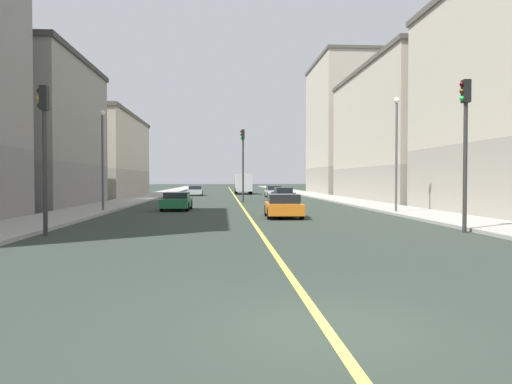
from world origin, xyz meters
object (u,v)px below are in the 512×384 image
Objects in this scene: building_right_midblock at (27,132)px; traffic_light_median_far at (243,156)px; street_lamp_left_near at (396,142)px; street_lamp_right_near at (103,149)px; building_left_far at (345,128)px; car_green at (177,201)px; building_right_distant at (99,156)px; car_orange at (283,206)px; traffic_light_right_near at (44,138)px; building_left_mid at (402,134)px; car_white at (274,192)px; box_truck at (243,183)px; car_black at (283,194)px; traffic_light_left_near at (465,134)px; car_silver at (195,191)px.

building_right_midblock is 17.83m from traffic_light_median_far.
street_lamp_right_near is at bearing 172.30° from street_lamp_left_near.
car_green is at bearing -119.63° from building_left_far.
car_green is (11.81, -26.72, -4.32)m from building_right_distant.
car_orange is at bearing -24.14° from street_lamp_right_near.
traffic_light_right_near is 1.37× the size of car_green.
traffic_light_median_far is 1.63× the size of car_green.
building_left_mid is 26.13m from car_green.
traffic_light_right_near is 40.04m from car_white.
building_left_mid is 1.56× the size of building_right_midblock.
street_lamp_left_near is at bearing -100.02° from building_left_far.
building_right_midblock is 35.49m from box_truck.
traffic_light_right_near is at bearing -85.64° from street_lamp_right_near.
car_black is at bearing -81.78° from box_truck.
building_right_midblock is 2.33× the size of street_lamp_right_near.
traffic_light_left_near is at bearing -73.29° from traffic_light_median_far.
building_right_distant is at bearing 159.22° from building_left_mid.
building_right_distant reaches higher than car_green.
building_right_midblock reaches higher than car_green.
car_silver is at bearing 121.63° from car_black.
building_right_midblock is at bearing -139.19° from car_white.
building_right_distant reaches higher than car_orange.
car_silver is 0.56× the size of box_truck.
traffic_light_median_far is (-7.73, 25.76, 0.34)m from traffic_light_left_near.
car_green is (3.48, 14.98, -3.03)m from traffic_light_right_near.
car_green is at bearing 76.93° from traffic_light_right_near.
car_silver is at bearing 82.73° from street_lamp_right_near.
building_left_mid is at bearing 0.57° from car_black.
street_lamp_left_near is 1.71× the size of car_black.
car_silver is 1.05× the size of car_white.
traffic_light_median_far is 0.89× the size of box_truck.
traffic_light_right_near reaches higher than car_black.
traffic_light_median_far reaches higher than car_green.
car_silver is at bearing -138.19° from box_truck.
car_silver is (-13.13, 44.54, -3.29)m from traffic_light_left_near.
building_left_mid is 30.52m from traffic_light_left_near.
traffic_light_median_far is at bearing -167.83° from building_left_mid.
car_white is (4.08, 12.16, -3.58)m from traffic_light_median_far.
car_black is at bearing 103.96° from street_lamp_left_near.
building_right_distant is at bearing 104.31° from street_lamp_right_near.
traffic_light_median_far is at bearing -73.97° from car_silver.
building_left_far is at bearing 80.87° from traffic_light_left_near.
building_left_far is 53.01m from traffic_light_left_near.
building_left_far is 47.26m from car_orange.
building_right_midblock is at bearing -90.00° from building_right_distant.
car_white is (-12.02, 8.68, -5.95)m from building_left_mid.
street_lamp_left_near is (1.02, 10.44, 0.46)m from traffic_light_left_near.
street_lamp_right_near is 1.56× the size of car_green.
building_left_mid reaches higher than street_lamp_right_near.
building_left_mid is 3.08× the size of box_truck.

